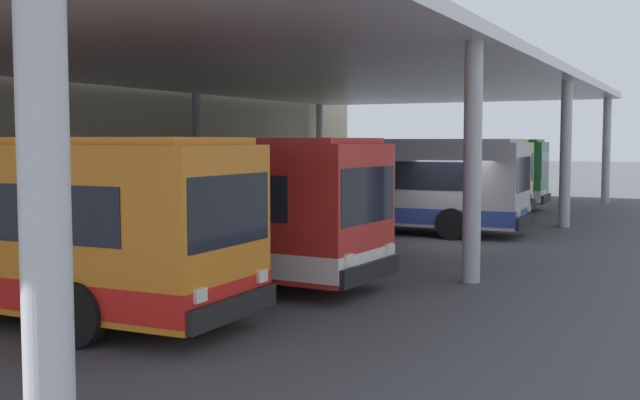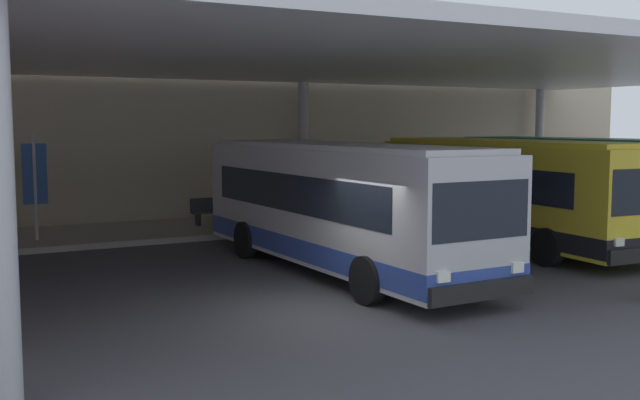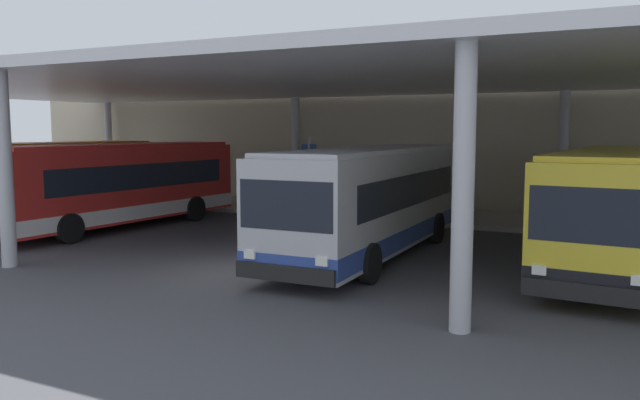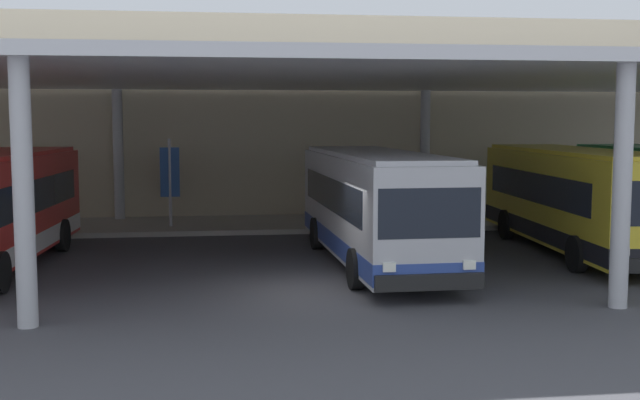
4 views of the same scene
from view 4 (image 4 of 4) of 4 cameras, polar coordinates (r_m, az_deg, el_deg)
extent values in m
plane|color=#47474C|center=(19.10, 0.09, -6.52)|extent=(200.00, 200.00, 0.00)
cube|color=#A39E93|center=(30.61, -2.91, -1.71)|extent=(42.00, 4.50, 0.18)
cube|color=#C1B293|center=(33.59, -3.41, 5.92)|extent=(48.00, 1.60, 8.34)
cube|color=silver|center=(24.16, -1.71, 8.93)|extent=(40.00, 17.00, 0.30)
cylinder|color=#B2B2B7|center=(16.46, -20.43, 0.39)|extent=(0.40, 0.40, 5.25)
cylinder|color=#B2B2B7|center=(32.23, -14.20, 3.02)|extent=(0.40, 0.40, 5.25)
cylinder|color=#B2B2B7|center=(18.26, 20.77, 0.87)|extent=(0.40, 0.40, 5.25)
cylinder|color=#B2B2B7|center=(33.19, 7.50, 3.22)|extent=(0.40, 0.40, 5.25)
cylinder|color=black|center=(25.96, -17.92, -2.41)|extent=(0.34, 1.01, 1.00)
cube|color=#B7B7BC|center=(22.40, 3.96, -0.31)|extent=(2.75, 10.46, 2.70)
cube|color=#2D4799|center=(22.53, 3.95, -2.84)|extent=(2.77, 10.48, 0.50)
cube|color=black|center=(22.52, 3.88, 0.49)|extent=(2.75, 8.59, 0.90)
cube|color=black|center=(17.42, 7.80, -0.93)|extent=(2.30, 0.18, 1.10)
cube|color=black|center=(17.57, 7.82, -5.83)|extent=(2.45, 0.22, 0.36)
cube|color=silver|center=(22.30, 3.99, 3.29)|extent=(2.54, 10.04, 0.12)
cube|color=yellow|center=(17.37, 7.81, 1.77)|extent=(1.75, 0.16, 0.28)
cube|color=white|center=(17.27, 4.96, -4.81)|extent=(0.28, 0.09, 0.20)
cube|color=white|center=(17.79, 10.61, -4.58)|extent=(0.28, 0.09, 0.20)
cylinder|color=black|center=(19.20, 2.55, -4.94)|extent=(0.30, 1.01, 1.00)
cylinder|color=black|center=(19.83, 9.52, -4.67)|extent=(0.30, 1.01, 1.00)
cylinder|color=black|center=(25.11, -0.26, -2.40)|extent=(0.30, 1.01, 1.00)
cylinder|color=black|center=(25.60, 5.17, -2.27)|extent=(0.30, 1.01, 1.00)
cube|color=yellow|center=(25.62, 17.77, 0.19)|extent=(3.09, 10.53, 2.70)
cube|color=black|center=(25.74, 17.70, -2.03)|extent=(3.11, 10.55, 0.50)
cube|color=black|center=(25.74, 17.66, 0.89)|extent=(3.02, 8.66, 0.90)
cube|color=yellow|center=(25.53, 17.87, 3.34)|extent=(2.86, 10.10, 0.12)
cube|color=white|center=(20.61, 20.87, -3.45)|extent=(0.28, 0.10, 0.20)
cylinder|color=black|center=(22.35, 17.88, -3.70)|extent=(0.34, 1.01, 1.00)
cylinder|color=black|center=(28.01, 13.16, -1.70)|extent=(0.34, 1.01, 1.00)
cylinder|color=black|center=(28.85, 17.81, -1.62)|extent=(0.34, 1.01, 1.00)
cylinder|color=black|center=(29.34, 19.56, -1.55)|extent=(0.33, 1.01, 1.00)
cube|color=#383D47|center=(30.76, 0.69, -0.65)|extent=(1.80, 0.44, 0.08)
cube|color=#383D47|center=(30.93, 0.64, -0.15)|extent=(1.80, 0.06, 0.44)
cube|color=#2D2D33|center=(30.69, -0.60, -1.09)|extent=(0.10, 0.36, 0.45)
cube|color=#2D2D33|center=(30.90, 1.98, -1.05)|extent=(0.10, 0.36, 0.45)
cylinder|color=#B2B2B7|center=(29.57, -10.67, 1.23)|extent=(0.12, 0.12, 3.20)
cube|color=#285199|center=(29.52, -10.68, 1.97)|extent=(0.70, 0.04, 1.80)
camera|label=1|loc=(23.43, -68.62, -0.21)|focal=44.14mm
camera|label=2|loc=(7.39, -44.73, 0.93)|focal=42.03mm
camera|label=3|loc=(12.46, 60.13, 1.23)|focal=35.66mm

